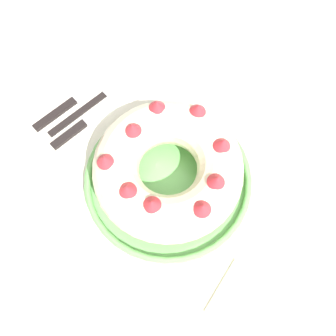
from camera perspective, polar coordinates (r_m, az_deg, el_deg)
name	(u,v)px	position (r m, az deg, el deg)	size (l,w,h in m)	color
ground_plane	(174,245)	(1.32, 0.99, -13.29)	(8.00, 8.00, 0.00)	gray
dining_table	(179,197)	(0.69, 1.87, -5.06)	(1.29, 1.28, 0.73)	silver
serving_dish	(168,179)	(0.60, 0.00, -1.86)	(0.31, 0.31, 0.03)	#6BB760
bundt_cake	(168,168)	(0.55, 0.00, 0.05)	(0.26, 0.26, 0.10)	beige
fork	(94,102)	(0.71, -12.73, 11.17)	(0.02, 0.20, 0.01)	black
serving_knife	(73,101)	(0.72, -16.16, 11.11)	(0.02, 0.22, 0.01)	black
cake_knife	(84,124)	(0.69, -14.44, 7.48)	(0.02, 0.18, 0.01)	black
napkin	(258,311)	(0.60, 15.34, -22.88)	(0.14, 0.10, 0.00)	beige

